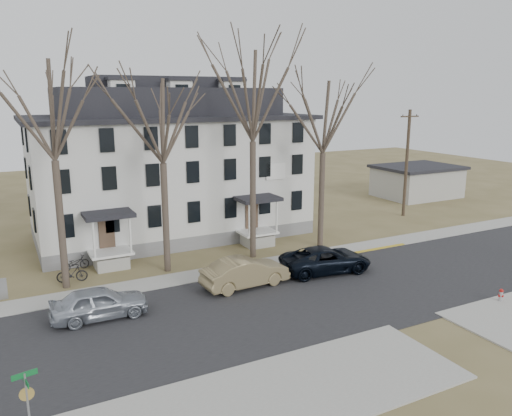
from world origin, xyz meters
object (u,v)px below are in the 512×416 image
boarding_house (170,166)px  utility_pole_far (407,162)px  car_tan (245,273)px  tree_mid_left (161,115)px  tree_far_left (50,103)px  street_sign (27,399)px  fire_hydrant (501,295)px  tree_center (253,89)px  bicycle_right (72,274)px  bicycle_left (75,264)px  tree_mid_right (324,112)px  car_navy (326,260)px  car_silver (100,303)px

boarding_house → utility_pole_far: bearing=-10.9°
car_tan → tree_mid_left: bearing=30.5°
tree_far_left → street_sign: (-2.66, -13.63, -8.59)m
fire_hydrant → street_sign: size_ratio=0.28×
tree_center → utility_pole_far: bearing=13.5°
tree_far_left → utility_pole_far: bearing=8.1°
car_tan → bicycle_right: (-8.72, 5.24, -0.32)m
utility_pole_far → bicycle_left: size_ratio=5.28×
car_tan → boarding_house: bearing=-2.9°
tree_far_left → car_tan: bearing=-26.9°
utility_pole_far → bicycle_right: bearing=-172.9°
bicycle_right → tree_mid_right: bearing=-81.5°
tree_center → fire_hydrant: (8.25, -12.82, -10.71)m
tree_center → fire_hydrant: 18.63m
tree_center → bicycle_right: tree_center is taller
tree_far_left → car_navy: (14.64, -4.76, -9.56)m
bicycle_right → boarding_house: bearing=-38.1°
bicycle_left → bicycle_right: 2.04m
car_silver → tree_mid_right: bearing=-71.5°
tree_far_left → street_sign: size_ratio=5.18×
tree_far_left → bicycle_left: size_ratio=7.63×
utility_pole_far → bicycle_left: 29.03m
tree_mid_left → car_navy: tree_mid_left is taller
car_tan → bicycle_right: 10.18m
tree_mid_left → tree_mid_right: bearing=0.0°
tree_far_left → utility_pole_far: size_ratio=1.44×
boarding_house → tree_mid_left: 9.66m
fire_hydrant → tree_center: bearing=122.8°
tree_center → car_navy: bearing=-61.0°
bicycle_right → tree_far_left: bearing=155.7°
car_navy → street_sign: (-17.30, -8.87, 0.96)m
car_silver → bicycle_left: 7.70m
utility_pole_far → tree_far_left: bearing=-171.9°
boarding_house → tree_mid_left: bearing=-110.2°
boarding_house → car_silver: 16.17m
tree_far_left → tree_center: bearing=0.0°
car_silver → tree_far_left: bearing=12.0°
tree_mid_right → car_silver: bearing=-162.9°
tree_far_left → tree_mid_left: size_ratio=1.08×
car_navy → fire_hydrant: size_ratio=7.57×
utility_pole_far → car_silver: utility_pole_far is taller
tree_mid_left → bicycle_left: (-5.14, 2.59, -9.13)m
tree_mid_left → bicycle_right: size_ratio=7.33×
tree_far_left → street_sign: bearing=-101.0°
tree_center → car_navy: tree_center is taller
tree_mid_right → bicycle_left: tree_mid_right is taller
tree_mid_right → utility_pole_far: bearing=19.3°
tree_mid_right → utility_pole_far: 13.55m
utility_pole_far → car_silver: bearing=-161.9°
car_tan → car_silver: bearing=89.7°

